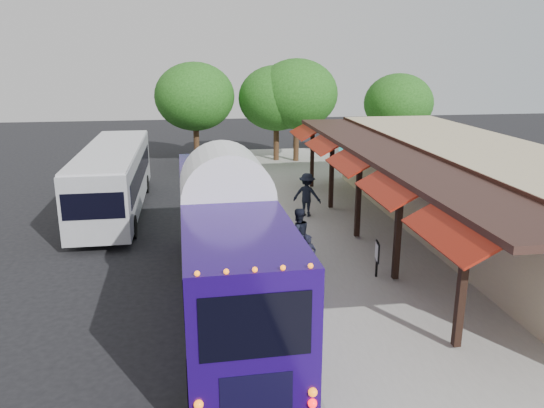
{
  "coord_description": "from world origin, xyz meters",
  "views": [
    {
      "loc": [
        -2.21,
        -14.52,
        6.94
      ],
      "look_at": [
        0.42,
        3.43,
        1.8
      ],
      "focal_mm": 35.0,
      "sensor_mm": 36.0,
      "label": 1
    }
  ],
  "objects_px": {
    "coach_bus": "(227,241)",
    "ped_a": "(308,259)",
    "ped_c": "(276,223)",
    "ped_d": "(307,195)",
    "sign_board": "(377,253)",
    "ped_b": "(298,234)",
    "city_bus": "(114,177)"
  },
  "relations": [
    {
      "from": "ped_d",
      "to": "ped_b",
      "type": "bearing_deg",
      "value": 102.21
    },
    {
      "from": "ped_a",
      "to": "ped_c",
      "type": "distance_m",
      "value": 3.43
    },
    {
      "from": "coach_bus",
      "to": "ped_a",
      "type": "height_order",
      "value": "coach_bus"
    },
    {
      "from": "coach_bus",
      "to": "ped_a",
      "type": "distance_m",
      "value": 2.87
    },
    {
      "from": "ped_d",
      "to": "sign_board",
      "type": "relative_size",
      "value": 1.64
    },
    {
      "from": "ped_b",
      "to": "ped_a",
      "type": "bearing_deg",
      "value": 75.55
    },
    {
      "from": "ped_a",
      "to": "ped_d",
      "type": "distance_m",
      "value": 7.01
    },
    {
      "from": "ped_a",
      "to": "ped_b",
      "type": "relative_size",
      "value": 0.84
    },
    {
      "from": "ped_b",
      "to": "sign_board",
      "type": "bearing_deg",
      "value": 127.94
    },
    {
      "from": "city_bus",
      "to": "ped_c",
      "type": "distance_m",
      "value": 8.75
    },
    {
      "from": "ped_b",
      "to": "ped_d",
      "type": "bearing_deg",
      "value": -118.43
    },
    {
      "from": "ped_a",
      "to": "city_bus",
      "type": "bearing_deg",
      "value": 103.49
    },
    {
      "from": "ped_c",
      "to": "ped_d",
      "type": "xyz_separation_m",
      "value": [
        1.88,
        3.46,
        0.09
      ]
    },
    {
      "from": "ped_d",
      "to": "city_bus",
      "type": "bearing_deg",
      "value": 11.78
    },
    {
      "from": "ped_a",
      "to": "ped_b",
      "type": "distance_m",
      "value": 1.89
    },
    {
      "from": "city_bus",
      "to": "sign_board",
      "type": "height_order",
      "value": "city_bus"
    },
    {
      "from": "city_bus",
      "to": "ped_a",
      "type": "relative_size",
      "value": 7.15
    },
    {
      "from": "ped_d",
      "to": "ped_a",
      "type": "bearing_deg",
      "value": 105.94
    },
    {
      "from": "ped_b",
      "to": "city_bus",
      "type": "bearing_deg",
      "value": -59.42
    },
    {
      "from": "ped_d",
      "to": "sign_board",
      "type": "height_order",
      "value": "ped_d"
    },
    {
      "from": "ped_a",
      "to": "ped_b",
      "type": "xyz_separation_m",
      "value": [
        0.05,
        1.89,
        0.14
      ]
    },
    {
      "from": "coach_bus",
      "to": "ped_b",
      "type": "height_order",
      "value": "coach_bus"
    },
    {
      "from": "ped_a",
      "to": "ped_b",
      "type": "bearing_deg",
      "value": 65.1
    },
    {
      "from": "ped_c",
      "to": "ped_d",
      "type": "height_order",
      "value": "ped_d"
    },
    {
      "from": "city_bus",
      "to": "ped_c",
      "type": "xyz_separation_m",
      "value": [
        6.49,
        -5.83,
        -0.63
      ]
    },
    {
      "from": "city_bus",
      "to": "sign_board",
      "type": "relative_size",
      "value": 9.55
    },
    {
      "from": "ped_a",
      "to": "coach_bus",
      "type": "bearing_deg",
      "value": 176.9
    },
    {
      "from": "city_bus",
      "to": "ped_b",
      "type": "xyz_separation_m",
      "value": [
        7.0,
        -7.35,
        -0.57
      ]
    },
    {
      "from": "ped_c",
      "to": "ped_d",
      "type": "relative_size",
      "value": 0.9
    },
    {
      "from": "ped_b",
      "to": "sign_board",
      "type": "xyz_separation_m",
      "value": [
        2.19,
        -1.77,
        -0.13
      ]
    },
    {
      "from": "coach_bus",
      "to": "city_bus",
      "type": "bearing_deg",
      "value": 112.06
    },
    {
      "from": "coach_bus",
      "to": "ped_c",
      "type": "height_order",
      "value": "coach_bus"
    }
  ]
}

